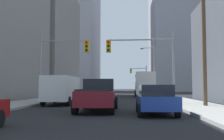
# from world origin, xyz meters

# --- Properties ---
(sidewalk_left) EXTENTS (3.49, 160.00, 0.15)m
(sidewalk_left) POSITION_xyz_m (-6.79, 50.00, 0.07)
(sidewalk_left) COLOR #9E9E99
(sidewalk_left) RESTS_ON ground
(sidewalk_right) EXTENTS (3.49, 160.00, 0.15)m
(sidewalk_right) POSITION_xyz_m (6.79, 50.00, 0.07)
(sidewalk_right) COLOR #9E9E99
(sidewalk_right) RESTS_ON ground
(city_bus) EXTENTS (2.69, 11.54, 3.40)m
(city_bus) POSITION_xyz_m (4.18, 36.81, 1.93)
(city_bus) COLOR silver
(city_bus) RESTS_ON ground
(pickup_truck_maroon) EXTENTS (2.20, 5.47, 1.90)m
(pickup_truck_maroon) POSITION_xyz_m (0.09, 12.76, 0.93)
(pickup_truck_maroon) COLOR maroon
(pickup_truck_maroon) RESTS_ON ground
(cargo_van_white) EXTENTS (2.16, 5.23, 2.26)m
(cargo_van_white) POSITION_xyz_m (-3.47, 18.23, 1.29)
(cargo_van_white) COLOR white
(cargo_van_white) RESTS_ON ground
(sedan_blue) EXTENTS (1.95, 4.24, 1.52)m
(sedan_blue) POSITION_xyz_m (3.29, 10.98, 0.77)
(sedan_blue) COLOR navy
(sedan_blue) RESTS_ON ground
(sedan_beige) EXTENTS (1.95, 4.25, 1.52)m
(sedan_beige) POSITION_xyz_m (-3.30, 33.15, 0.77)
(sedan_beige) COLOR #C6B793
(sedan_beige) RESTS_ON ground
(traffic_signal_near_left) EXTENTS (4.28, 0.44, 6.00)m
(traffic_signal_near_left) POSITION_xyz_m (-3.81, 19.47, 4.07)
(traffic_signal_near_left) COLOR gray
(traffic_signal_near_left) RESTS_ON ground
(traffic_signal_near_right) EXTENTS (5.71, 0.44, 6.00)m
(traffic_signal_near_right) POSITION_xyz_m (3.14, 19.47, 4.13)
(traffic_signal_near_right) COLOR gray
(traffic_signal_near_right) RESTS_ON ground
(traffic_signal_far_right) EXTENTS (3.55, 0.44, 6.00)m
(traffic_signal_far_right) POSITION_xyz_m (4.14, 53.89, 4.03)
(traffic_signal_far_right) COLOR gray
(traffic_signal_far_right) RESTS_ON ground
(utility_pole_right) EXTENTS (2.20, 0.28, 10.21)m
(utility_pole_right) POSITION_xyz_m (7.14, 15.79, 5.38)
(utility_pole_right) COLOR brown
(utility_pole_right) RESTS_ON ground
(street_lamp_right) EXTENTS (2.22, 0.32, 7.50)m
(street_lamp_right) POSITION_xyz_m (5.40, 37.18, 4.52)
(street_lamp_right) COLOR gray
(street_lamp_right) RESTS_ON ground
(building_left_mid_office) EXTENTS (25.03, 19.74, 19.61)m
(building_left_mid_office) POSITION_xyz_m (-21.41, 45.03, 9.81)
(building_left_mid_office) COLOR gray
(building_left_mid_office) RESTS_ON ground
(building_left_far_tower) EXTENTS (21.38, 28.25, 56.50)m
(building_left_far_tower) POSITION_xyz_m (-20.61, 93.33, 28.25)
(building_left_far_tower) COLOR #93939E
(building_left_far_tower) RESTS_ON ground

